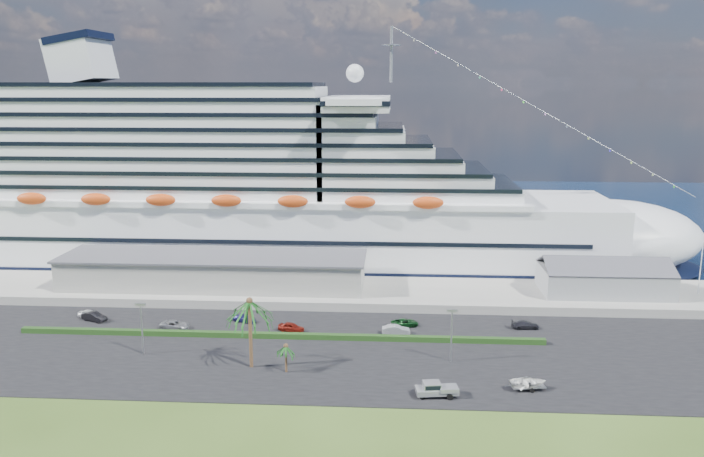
# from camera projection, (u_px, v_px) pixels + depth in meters

# --- Properties ---
(ground) EXTENTS (420.00, 420.00, 0.00)m
(ground) POSITION_uv_depth(u_px,v_px,m) (315.00, 381.00, 98.26)
(ground) COLOR #334A18
(ground) RESTS_ON ground
(asphalt_lot) EXTENTS (140.00, 38.00, 0.12)m
(asphalt_lot) POSITION_uv_depth(u_px,v_px,m) (323.00, 351.00, 108.99)
(asphalt_lot) COLOR black
(asphalt_lot) RESTS_ON ground
(wharf) EXTENTS (240.00, 20.00, 1.80)m
(wharf) POSITION_uv_depth(u_px,v_px,m) (338.00, 292.00, 137.13)
(wharf) COLOR gray
(wharf) RESTS_ON ground
(water) EXTENTS (420.00, 160.00, 0.02)m
(water) POSITION_uv_depth(u_px,v_px,m) (360.00, 213.00, 225.20)
(water) COLOR black
(water) RESTS_ON ground
(cruise_ship) EXTENTS (191.00, 38.00, 54.00)m
(cruise_ship) POSITION_uv_depth(u_px,v_px,m) (253.00, 194.00, 158.62)
(cruise_ship) COLOR silver
(cruise_ship) RESTS_ON ground
(terminal_building) EXTENTS (61.00, 15.00, 6.30)m
(terminal_building) POSITION_uv_depth(u_px,v_px,m) (214.00, 270.00, 137.81)
(terminal_building) COLOR gray
(terminal_building) RESTS_ON wharf
(port_shed) EXTENTS (24.00, 12.31, 7.37)m
(port_shed) POSITION_uv_depth(u_px,v_px,m) (604.00, 280.00, 133.23)
(port_shed) COLOR gray
(port_shed) RESTS_ON wharf
(flagpole) EXTENTS (1.08, 0.16, 12.00)m
(flagpole) POSITION_uv_depth(u_px,v_px,m) (701.00, 262.00, 131.32)
(flagpole) COLOR silver
(flagpole) RESTS_ON wharf
(hedge) EXTENTS (88.00, 1.10, 0.90)m
(hedge) POSITION_uv_depth(u_px,v_px,m) (278.00, 336.00, 114.25)
(hedge) COLOR black
(hedge) RESTS_ON asphalt_lot
(lamp_post_left) EXTENTS (1.60, 0.35, 8.27)m
(lamp_post_left) POSITION_uv_depth(u_px,v_px,m) (142.00, 322.00, 106.68)
(lamp_post_left) COLOR gray
(lamp_post_left) RESTS_ON asphalt_lot
(lamp_post_right) EXTENTS (1.60, 0.35, 8.27)m
(lamp_post_right) POSITION_uv_depth(u_px,v_px,m) (452.00, 329.00, 103.74)
(lamp_post_right) COLOR gray
(lamp_post_right) RESTS_ON asphalt_lot
(palm_tall) EXTENTS (8.82, 8.82, 11.13)m
(palm_tall) POSITION_uv_depth(u_px,v_px,m) (250.00, 309.00, 100.87)
(palm_tall) COLOR #47301E
(palm_tall) RESTS_ON ground
(palm_short) EXTENTS (3.53, 3.53, 4.56)m
(palm_short) POSITION_uv_depth(u_px,v_px,m) (286.00, 349.00, 100.22)
(palm_short) COLOR #47301E
(palm_short) RESTS_ON ground
(parked_car_0) EXTENTS (4.39, 2.38, 1.42)m
(parked_car_0) POSITION_uv_depth(u_px,v_px,m) (89.00, 314.00, 124.25)
(parked_car_0) COLOR silver
(parked_car_0) RESTS_ON asphalt_lot
(parked_car_1) EXTENTS (5.05, 3.34, 1.57)m
(parked_car_1) POSITION_uv_depth(u_px,v_px,m) (94.00, 317.00, 122.50)
(parked_car_1) COLOR black
(parked_car_1) RESTS_ON asphalt_lot
(parked_car_2) EXTENTS (5.40, 3.15, 1.41)m
(parked_car_2) POSITION_uv_depth(u_px,v_px,m) (175.00, 325.00, 118.55)
(parked_car_2) COLOR gray
(parked_car_2) RESTS_ON asphalt_lot
(parked_car_3) EXTENTS (4.73, 3.23, 1.27)m
(parked_car_3) POSITION_uv_depth(u_px,v_px,m) (244.00, 318.00, 122.06)
(parked_car_3) COLOR #1A1750
(parked_car_3) RESTS_ON asphalt_lot
(parked_car_4) EXTENTS (4.87, 3.07, 1.54)m
(parked_car_4) POSITION_uv_depth(u_px,v_px,m) (291.00, 327.00, 117.27)
(parked_car_4) COLOR maroon
(parked_car_4) RESTS_ON asphalt_lot
(parked_car_5) EXTENTS (4.74, 1.69, 1.56)m
(parked_car_5) POSITION_uv_depth(u_px,v_px,m) (396.00, 330.00, 116.04)
(parked_car_5) COLOR #9FA1A6
(parked_car_5) RESTS_ON asphalt_lot
(parked_car_6) EXTENTS (5.23, 3.50, 1.33)m
(parked_car_6) POSITION_uv_depth(u_px,v_px,m) (405.00, 323.00, 119.76)
(parked_car_6) COLOR #0E3914
(parked_car_6) RESTS_ON asphalt_lot
(parked_car_7) EXTENTS (4.89, 2.30, 1.38)m
(parked_car_7) POSITION_uv_depth(u_px,v_px,m) (525.00, 325.00, 118.68)
(parked_car_7) COLOR #222227
(parked_car_7) RESTS_ON asphalt_lot
(pickup_truck) EXTENTS (5.97, 2.86, 2.02)m
(pickup_truck) POSITION_uv_depth(u_px,v_px,m) (436.00, 389.00, 92.79)
(pickup_truck) COLOR black
(pickup_truck) RESTS_ON asphalt_lot
(boat_trailer) EXTENTS (6.04, 4.44, 1.67)m
(boat_trailer) POSITION_uv_depth(u_px,v_px,m) (528.00, 382.00, 94.77)
(boat_trailer) COLOR gray
(boat_trailer) RESTS_ON asphalt_lot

